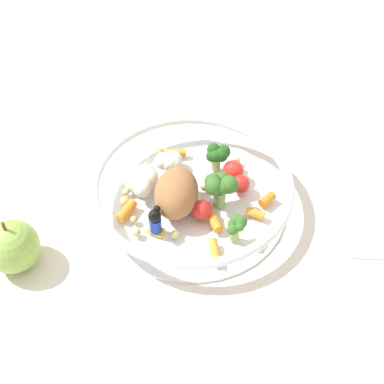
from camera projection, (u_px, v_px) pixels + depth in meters
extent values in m
plane|color=silver|center=(182.00, 212.00, 0.70)|extent=(2.40, 2.40, 0.00)
cylinder|color=white|center=(192.00, 202.00, 0.71)|extent=(0.25, 0.25, 0.01)
torus|color=white|center=(192.00, 184.00, 0.68)|extent=(0.26, 0.26, 0.01)
ellipsoid|color=#9E663D|center=(177.00, 192.00, 0.68)|extent=(0.09, 0.07, 0.05)
cylinder|color=#8EB766|center=(216.00, 164.00, 0.74)|extent=(0.01, 0.01, 0.02)
sphere|color=#23561E|center=(217.00, 151.00, 0.73)|extent=(0.01, 0.01, 0.01)
sphere|color=#23561E|center=(214.00, 150.00, 0.72)|extent=(0.02, 0.02, 0.02)
sphere|color=#23561E|center=(213.00, 151.00, 0.72)|extent=(0.01, 0.01, 0.01)
sphere|color=#23561E|center=(212.00, 156.00, 0.72)|extent=(0.02, 0.02, 0.02)
sphere|color=#23561E|center=(216.00, 156.00, 0.72)|extent=(0.02, 0.02, 0.02)
sphere|color=#23561E|center=(221.00, 155.00, 0.72)|extent=(0.02, 0.02, 0.02)
sphere|color=#23561E|center=(224.00, 152.00, 0.72)|extent=(0.02, 0.02, 0.02)
cylinder|color=#7FAD5B|center=(219.00, 198.00, 0.69)|extent=(0.02, 0.02, 0.02)
sphere|color=#386B28|center=(222.00, 179.00, 0.68)|extent=(0.02, 0.02, 0.02)
sphere|color=#386B28|center=(213.00, 182.00, 0.68)|extent=(0.02, 0.02, 0.02)
sphere|color=#386B28|center=(214.00, 187.00, 0.67)|extent=(0.02, 0.02, 0.02)
sphere|color=#386B28|center=(222.00, 188.00, 0.67)|extent=(0.02, 0.02, 0.02)
sphere|color=#386B28|center=(229.00, 185.00, 0.67)|extent=(0.02, 0.02, 0.02)
cylinder|color=#8EB766|center=(234.00, 234.00, 0.66)|extent=(0.01, 0.01, 0.02)
sphere|color=#386B28|center=(237.00, 220.00, 0.64)|extent=(0.02, 0.02, 0.02)
sphere|color=#386B28|center=(232.00, 223.00, 0.65)|extent=(0.01, 0.01, 0.01)
sphere|color=#386B28|center=(232.00, 225.00, 0.64)|extent=(0.01, 0.01, 0.01)
sphere|color=#386B28|center=(233.00, 229.00, 0.64)|extent=(0.01, 0.01, 0.01)
sphere|color=#386B28|center=(240.00, 227.00, 0.64)|extent=(0.01, 0.01, 0.01)
sphere|color=#386B28|center=(241.00, 222.00, 0.64)|extent=(0.02, 0.02, 0.02)
sphere|color=silver|center=(147.00, 174.00, 0.71)|extent=(0.03, 0.03, 0.03)
sphere|color=silver|center=(138.00, 180.00, 0.71)|extent=(0.04, 0.04, 0.04)
sphere|color=silver|center=(142.00, 188.00, 0.69)|extent=(0.02, 0.02, 0.02)
sphere|color=silver|center=(149.00, 178.00, 0.70)|extent=(0.03, 0.03, 0.03)
sphere|color=white|center=(173.00, 161.00, 0.74)|extent=(0.03, 0.03, 0.03)
sphere|color=white|center=(163.00, 161.00, 0.73)|extent=(0.02, 0.02, 0.02)
sphere|color=white|center=(170.00, 163.00, 0.73)|extent=(0.02, 0.02, 0.02)
sphere|color=white|center=(173.00, 165.00, 0.73)|extent=(0.02, 0.02, 0.02)
cube|color=yellow|center=(156.00, 231.00, 0.67)|extent=(0.02, 0.02, 0.00)
cylinder|color=#1933B2|center=(155.00, 225.00, 0.66)|extent=(0.02, 0.02, 0.02)
sphere|color=black|center=(155.00, 216.00, 0.65)|extent=(0.02, 0.02, 0.02)
sphere|color=black|center=(157.00, 209.00, 0.65)|extent=(0.01, 0.01, 0.01)
sphere|color=black|center=(152.00, 217.00, 0.64)|extent=(0.01, 0.01, 0.01)
cylinder|color=orange|center=(215.00, 252.00, 0.64)|extent=(0.04, 0.02, 0.01)
cylinder|color=orange|center=(214.00, 222.00, 0.67)|extent=(0.03, 0.03, 0.01)
cylinder|color=orange|center=(267.00, 200.00, 0.70)|extent=(0.03, 0.02, 0.01)
cylinder|color=orange|center=(175.00, 153.00, 0.76)|extent=(0.02, 0.03, 0.01)
cylinder|color=orange|center=(127.00, 211.00, 0.69)|extent=(0.03, 0.02, 0.01)
cylinder|color=orange|center=(255.00, 213.00, 0.68)|extent=(0.01, 0.02, 0.01)
sphere|color=red|center=(202.00, 210.00, 0.68)|extent=(0.03, 0.03, 0.03)
sphere|color=red|center=(240.00, 184.00, 0.71)|extent=(0.03, 0.03, 0.03)
sphere|color=red|center=(233.00, 171.00, 0.72)|extent=(0.03, 0.03, 0.03)
sphere|color=#D1B775|center=(136.00, 232.00, 0.66)|extent=(0.01, 0.01, 0.01)
sphere|color=#D1B775|center=(146.00, 167.00, 0.74)|extent=(0.01, 0.01, 0.01)
sphere|color=tan|center=(205.00, 187.00, 0.71)|extent=(0.01, 0.01, 0.01)
sphere|color=tan|center=(134.00, 219.00, 0.68)|extent=(0.01, 0.01, 0.01)
sphere|color=#D1B775|center=(125.00, 194.00, 0.71)|extent=(0.01, 0.01, 0.01)
sphere|color=#D1B775|center=(175.00, 234.00, 0.66)|extent=(0.01, 0.01, 0.01)
sphere|color=#D1B775|center=(125.00, 201.00, 0.70)|extent=(0.01, 0.01, 0.01)
sphere|color=tan|center=(236.00, 160.00, 0.75)|extent=(0.01, 0.01, 0.01)
sphere|color=tan|center=(159.00, 151.00, 0.76)|extent=(0.01, 0.01, 0.01)
sphere|color=#8CB74C|center=(12.00, 246.00, 0.63)|extent=(0.06, 0.06, 0.06)
cylinder|color=brown|center=(4.00, 226.00, 0.60)|extent=(0.00, 0.00, 0.01)
cube|color=white|center=(383.00, 216.00, 0.69)|extent=(0.15, 0.13, 0.01)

